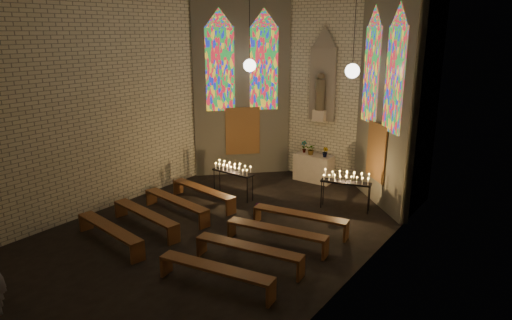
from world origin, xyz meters
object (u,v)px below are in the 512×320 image
(altar, at_px, (313,168))
(votive_stand_left, at_px, (233,170))
(votive_stand_right, at_px, (346,180))
(aisle_flower_pot, at_px, (258,210))

(altar, distance_m, votive_stand_left, 3.38)
(altar, height_order, votive_stand_right, votive_stand_right)
(aisle_flower_pot, xyz_separation_m, votive_stand_right, (1.90, 1.99, 0.77))
(altar, xyz_separation_m, votive_stand_right, (2.14, -1.90, 0.47))
(aisle_flower_pot, relative_size, votive_stand_left, 0.26)
(aisle_flower_pot, height_order, votive_stand_left, votive_stand_left)
(altar, relative_size, votive_stand_right, 0.89)
(altar, height_order, aisle_flower_pot, altar)
(altar, distance_m, votive_stand_right, 2.90)
(votive_stand_left, bearing_deg, aisle_flower_pot, -25.65)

